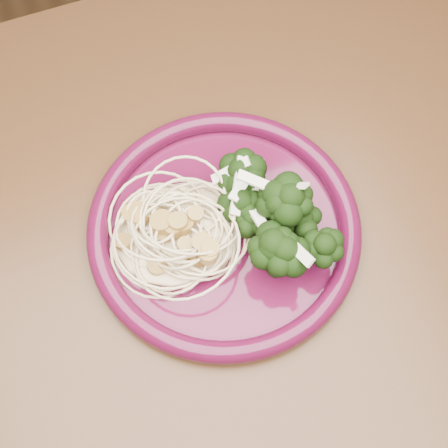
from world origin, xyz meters
The scene contains 6 objects.
dining_table centered at (0.00, 0.00, 0.65)m, with size 1.20×0.80×0.75m.
dinner_plate centered at (-0.10, 0.04, 0.76)m, with size 0.34×0.34×0.02m.
spaghetti_pile centered at (-0.15, 0.05, 0.77)m, with size 0.13×0.11×0.03m, color beige.
scallop_cluster centered at (-0.15, 0.05, 0.81)m, with size 0.12×0.12×0.04m, color #AA843B, non-canonical shape.
broccoli_pile centered at (-0.05, 0.02, 0.78)m, with size 0.10×0.16×0.05m, color black.
onion_garnish centered at (-0.05, 0.02, 0.82)m, with size 0.07×0.10×0.05m, color #EAE6C8, non-canonical shape.
Camera 1 is at (-0.20, -0.21, 1.34)m, focal length 50.00 mm.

